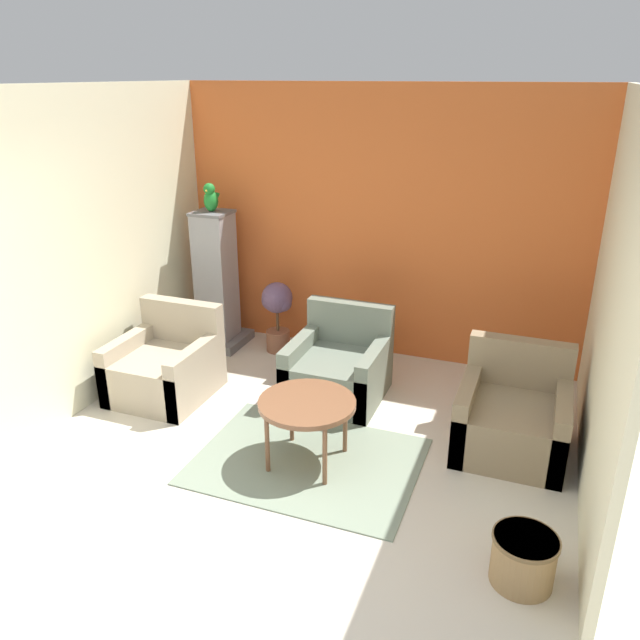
{
  "coord_description": "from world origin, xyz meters",
  "views": [
    {
      "loc": [
        1.67,
        -2.74,
        2.83
      ],
      "look_at": [
        0.0,
        1.65,
        0.97
      ],
      "focal_mm": 35.0,
      "sensor_mm": 36.0,
      "label": 1
    }
  ],
  "objects_px": {
    "armchair_right": "(512,419)",
    "potted_plant": "(277,309)",
    "birdcage": "(216,285)",
    "wicker_basket": "(523,558)",
    "parrot": "(211,198)",
    "coffee_table": "(307,407)",
    "armchair_middle": "(339,369)",
    "armchair_left": "(166,368)"
  },
  "relations": [
    {
      "from": "coffee_table",
      "to": "armchair_left",
      "type": "height_order",
      "value": "armchair_left"
    },
    {
      "from": "parrot",
      "to": "wicker_basket",
      "type": "height_order",
      "value": "parrot"
    },
    {
      "from": "wicker_basket",
      "to": "potted_plant",
      "type": "bearing_deg",
      "value": 137.25
    },
    {
      "from": "coffee_table",
      "to": "armchair_middle",
      "type": "xyz_separation_m",
      "value": [
        -0.13,
        1.11,
        -0.22
      ]
    },
    {
      "from": "coffee_table",
      "to": "potted_plant",
      "type": "distance_m",
      "value": 2.15
    },
    {
      "from": "armchair_middle",
      "to": "wicker_basket",
      "type": "relative_size",
      "value": 2.23
    },
    {
      "from": "birdcage",
      "to": "parrot",
      "type": "bearing_deg",
      "value": 90.0
    },
    {
      "from": "birdcage",
      "to": "armchair_right",
      "type": "bearing_deg",
      "value": -17.56
    },
    {
      "from": "coffee_table",
      "to": "armchair_left",
      "type": "relative_size",
      "value": 0.85
    },
    {
      "from": "coffee_table",
      "to": "armchair_right",
      "type": "relative_size",
      "value": 0.85
    },
    {
      "from": "parrot",
      "to": "wicker_basket",
      "type": "relative_size",
      "value": 0.77
    },
    {
      "from": "armchair_right",
      "to": "armchair_middle",
      "type": "relative_size",
      "value": 1.0
    },
    {
      "from": "armchair_right",
      "to": "wicker_basket",
      "type": "xyz_separation_m",
      "value": [
        0.2,
        -1.46,
        -0.1
      ]
    },
    {
      "from": "armchair_right",
      "to": "armchair_middle",
      "type": "distance_m",
      "value": 1.63
    },
    {
      "from": "armchair_left",
      "to": "parrot",
      "type": "distance_m",
      "value": 1.84
    },
    {
      "from": "armchair_left",
      "to": "coffee_table",
      "type": "bearing_deg",
      "value": -19.1
    },
    {
      "from": "armchair_middle",
      "to": "wicker_basket",
      "type": "xyz_separation_m",
      "value": [
        1.79,
        -1.8,
        -0.1
      ]
    },
    {
      "from": "coffee_table",
      "to": "wicker_basket",
      "type": "relative_size",
      "value": 1.91
    },
    {
      "from": "armchair_right",
      "to": "birdcage",
      "type": "bearing_deg",
      "value": 162.44
    },
    {
      "from": "armchair_middle",
      "to": "potted_plant",
      "type": "relative_size",
      "value": 1.12
    },
    {
      "from": "armchair_middle",
      "to": "potted_plant",
      "type": "height_order",
      "value": "armchair_middle"
    },
    {
      "from": "armchair_right",
      "to": "potted_plant",
      "type": "height_order",
      "value": "armchair_right"
    },
    {
      "from": "birdcage",
      "to": "wicker_basket",
      "type": "bearing_deg",
      "value": -35.83
    },
    {
      "from": "armchair_middle",
      "to": "parrot",
      "type": "distance_m",
      "value": 2.25
    },
    {
      "from": "coffee_table",
      "to": "potted_plant",
      "type": "relative_size",
      "value": 0.96
    },
    {
      "from": "potted_plant",
      "to": "wicker_basket",
      "type": "distance_m",
      "value": 3.75
    },
    {
      "from": "coffee_table",
      "to": "parrot",
      "type": "xyz_separation_m",
      "value": [
        -1.79,
        1.8,
        1.14
      ]
    },
    {
      "from": "birdcage",
      "to": "wicker_basket",
      "type": "relative_size",
      "value": 3.83
    },
    {
      "from": "armchair_right",
      "to": "wicker_basket",
      "type": "bearing_deg",
      "value": -82.27
    },
    {
      "from": "coffee_table",
      "to": "parrot",
      "type": "distance_m",
      "value": 2.78
    },
    {
      "from": "coffee_table",
      "to": "parrot",
      "type": "height_order",
      "value": "parrot"
    },
    {
      "from": "coffee_table",
      "to": "armchair_middle",
      "type": "bearing_deg",
      "value": 96.88
    },
    {
      "from": "coffee_table",
      "to": "birdcage",
      "type": "xyz_separation_m",
      "value": [
        -1.79,
        1.79,
        0.19
      ]
    },
    {
      "from": "parrot",
      "to": "potted_plant",
      "type": "relative_size",
      "value": 0.39
    },
    {
      "from": "armchair_middle",
      "to": "potted_plant",
      "type": "xyz_separation_m",
      "value": [
        -0.96,
        0.73,
        0.22
      ]
    },
    {
      "from": "armchair_left",
      "to": "potted_plant",
      "type": "relative_size",
      "value": 1.12
    },
    {
      "from": "wicker_basket",
      "to": "armchair_left",
      "type": "bearing_deg",
      "value": 159.13
    },
    {
      "from": "armchair_left",
      "to": "birdcage",
      "type": "height_order",
      "value": "birdcage"
    },
    {
      "from": "armchair_right",
      "to": "potted_plant",
      "type": "relative_size",
      "value": 1.12
    },
    {
      "from": "coffee_table",
      "to": "potted_plant",
      "type": "xyz_separation_m",
      "value": [
        -1.09,
        1.85,
        -0.01
      ]
    },
    {
      "from": "armchair_left",
      "to": "potted_plant",
      "type": "xyz_separation_m",
      "value": [
        0.57,
        1.27,
        0.22
      ]
    },
    {
      "from": "armchair_middle",
      "to": "birdcage",
      "type": "distance_m",
      "value": 1.83
    }
  ]
}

